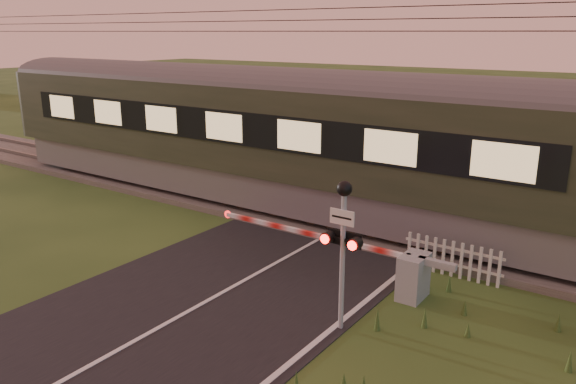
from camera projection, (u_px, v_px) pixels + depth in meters
The scene contains 7 objects.
ground at pixel (194, 309), 11.53m from camera, with size 160.00×160.00×0.00m, color #2B451A.
road at pixel (187, 313), 11.33m from camera, with size 6.00×140.00×0.03m.
track_bed at pixel (348, 222), 16.63m from camera, with size 140.00×3.40×0.39m.
overhead_wires at pixel (355, 22), 15.07m from camera, with size 120.00×0.62×0.62m.
boom_gate at pixel (401, 271), 12.02m from camera, with size 6.15×0.76×1.01m.
crossing_signal at pixel (343, 229), 10.22m from camera, with size 0.75×0.33×2.93m.
picket_fence at pixel (452, 259), 12.96m from camera, with size 2.33×0.07×0.87m.
Camera 1 is at (7.55, -7.43, 5.49)m, focal length 35.00 mm.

